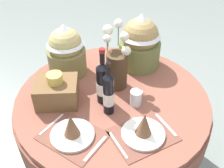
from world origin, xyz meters
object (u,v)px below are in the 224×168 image
at_px(place_setting_left, 72,130).
at_px(gift_tub_back_right, 140,39).
at_px(wine_bottle_rear, 109,94).
at_px(place_setting_right, 144,129).
at_px(dining_table, 112,113).
at_px(gift_tub_back_left, 66,48).
at_px(flower_vase, 117,65).
at_px(wine_bottle_left, 103,83).
at_px(tumbler_near_right, 136,98).
at_px(woven_basket_side_left, 57,91).

xyz_separation_m(place_setting_left, gift_tub_back_right, (0.45, 0.68, 0.16)).
bearing_deg(wine_bottle_rear, place_setting_right, -47.29).
height_order(dining_table, gift_tub_back_left, gift_tub_back_left).
xyz_separation_m(place_setting_left, place_setting_right, (0.39, -0.01, 0.00)).
relative_size(dining_table, flower_vase, 2.93).
bearing_deg(wine_bottle_rear, flower_vase, 76.07).
bearing_deg(wine_bottle_left, flower_vase, 58.68).
height_order(gift_tub_back_left, gift_tub_back_right, gift_tub_back_right).
bearing_deg(place_setting_right, tumbler_near_right, 92.54).
bearing_deg(gift_tub_back_right, place_setting_right, -95.22).
bearing_deg(place_setting_right, flower_vase, 104.57).
height_order(place_setting_right, woven_basket_side_left, woven_basket_side_left).
bearing_deg(tumbler_near_right, place_setting_right, -87.46).
height_order(place_setting_left, gift_tub_back_right, gift_tub_back_right).
bearing_deg(place_setting_left, tumbler_near_right, 33.09).
height_order(wine_bottle_rear, tumbler_near_right, wine_bottle_rear).
distance_m(place_setting_left, woven_basket_side_left, 0.32).
height_order(gift_tub_back_right, woven_basket_side_left, gift_tub_back_right).
bearing_deg(dining_table, woven_basket_side_left, -176.06).
relative_size(place_setting_right, tumbler_near_right, 4.20).
distance_m(wine_bottle_rear, gift_tub_back_right, 0.56).
distance_m(dining_table, woven_basket_side_left, 0.41).
bearing_deg(gift_tub_back_right, gift_tub_back_left, -172.05).
height_order(wine_bottle_rear, woven_basket_side_left, wine_bottle_rear).
xyz_separation_m(wine_bottle_rear, tumbler_near_right, (0.17, 0.06, -0.09)).
bearing_deg(tumbler_near_right, flower_vase, 118.34).
relative_size(place_setting_left, place_setting_right, 1.02).
bearing_deg(place_setting_left, dining_table, 53.74).
distance_m(wine_bottle_left, wine_bottle_rear, 0.11).
bearing_deg(place_setting_right, wine_bottle_left, 125.43).
height_order(place_setting_right, wine_bottle_left, wine_bottle_left).
distance_m(wine_bottle_left, tumbler_near_right, 0.22).
distance_m(flower_vase, gift_tub_back_right, 0.31).
height_order(place_setting_left, gift_tub_back_left, gift_tub_back_left).
bearing_deg(dining_table, wine_bottle_rear, -101.82).
relative_size(place_setting_left, gift_tub_back_right, 1.06).
distance_m(place_setting_right, wine_bottle_left, 0.38).
relative_size(flower_vase, wine_bottle_left, 1.14).
bearing_deg(gift_tub_back_right, flower_vase, -126.65).
xyz_separation_m(flower_vase, gift_tub_back_left, (-0.34, 0.17, 0.03)).
height_order(tumbler_near_right, gift_tub_back_right, gift_tub_back_right).
relative_size(wine_bottle_rear, woven_basket_side_left, 1.38).
bearing_deg(place_setting_left, flower_vase, 58.61).
height_order(dining_table, woven_basket_side_left, woven_basket_side_left).
height_order(dining_table, flower_vase, flower_vase).
height_order(wine_bottle_left, gift_tub_back_left, wine_bottle_left).
xyz_separation_m(flower_vase, wine_bottle_rear, (-0.06, -0.26, -0.02)).
distance_m(place_setting_right, wine_bottle_rear, 0.28).
height_order(place_setting_left, wine_bottle_rear, wine_bottle_rear).
relative_size(place_setting_left, wine_bottle_rear, 1.21).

